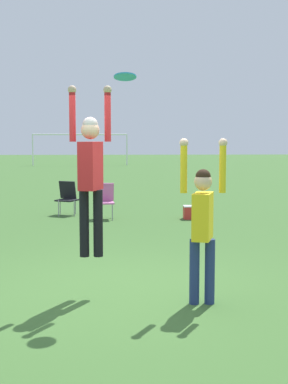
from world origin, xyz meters
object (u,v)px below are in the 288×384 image
Objects in this scene: person_defending at (203,218)px; person_jumping at (91,167)px; camping_chair_1 at (67,196)px; camping_chair_2 at (104,198)px; cooler_box at (192,212)px; frisbee at (125,77)px.

person_jumping is at bearing -90.00° from person_defending.
camping_chair_2 is at bearing 169.16° from camping_chair_1.
person_defending is at bearing -97.25° from cooler_box.
person_jumping is 6.60m from camping_chair_2.
frisbee reaches higher than camping_chair_2.
person_defending is at bearing -20.80° from frisbee.
cooler_box is (2.20, 6.36, -1.46)m from person_jumping.
person_defending is at bearing 133.69° from camping_chair_1.
cooler_box is at bearing -1.17° from person_jumping.
person_defending is 1.94m from frisbee.
person_jumping reaches higher than cooler_box.
camping_chair_1 is 1.24m from camping_chair_2.
camping_chair_1 is at bearing -43.08° from camping_chair_2.
person_defending reaches higher than camping_chair_1.
camping_chair_2 is 2.05× the size of cooler_box.
frisbee is at bearing -105.34° from cooler_box.
camping_chair_1 is 3.29m from cooler_box.
frisbee reaches higher than person_defending.
person_defending reaches higher than cooler_box.
person_defending reaches higher than camping_chair_2.
camping_chair_1 is 2.04× the size of cooler_box.
camping_chair_2 is at bearing 93.47° from frisbee.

